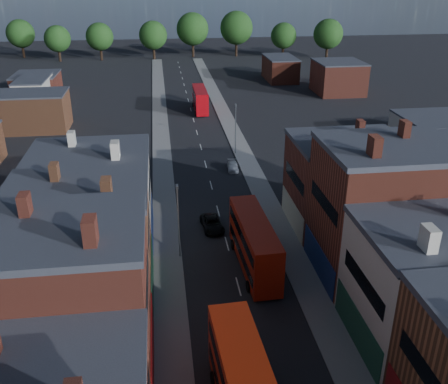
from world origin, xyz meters
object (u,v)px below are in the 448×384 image
object	(u,v)px
car_2	(212,224)
bus_2	(200,99)
bus_1	(254,243)
car_3	(233,166)

from	to	relation	value
car_2	bus_2	bearing A→B (deg)	80.92
bus_1	bus_2	size ratio (longest dim) A/B	1.12
bus_1	car_2	xyz separation A→B (m)	(-3.23, 8.54, -2.14)
car_2	bus_1	bearing A→B (deg)	-74.87
bus_1	car_3	bearing A→B (deg)	83.84
bus_2	car_2	size ratio (longest dim) A/B	2.26
bus_1	car_3	distance (m)	26.36
car_3	car_2	bearing A→B (deg)	-101.29
bus_2	bus_1	bearing A→B (deg)	-89.80
bus_2	car_2	bearing A→B (deg)	-93.42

